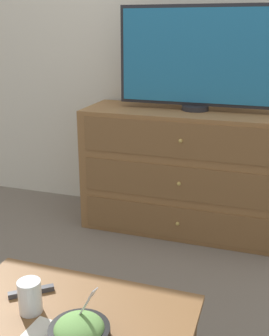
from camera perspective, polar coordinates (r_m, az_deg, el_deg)
name	(u,v)px	position (r m, az deg, el deg)	size (l,w,h in m)	color
ground_plane	(212,214)	(3.06, 10.50, -6.17)	(12.00, 12.00, 0.00)	#70665B
wall_back	(225,21)	(2.81, 12.21, 18.90)	(12.00, 0.05, 2.60)	silver
dresser	(187,172)	(2.70, 7.11, -0.48)	(1.30, 0.47, 0.78)	olive
tv	(198,58)	(2.59, 8.53, 14.53)	(0.95, 0.16, 0.61)	#232328
coffee_table	(70,332)	(1.47, -8.67, -21.12)	(0.78, 0.48, 0.40)	brown
takeout_bowl	(79,331)	(1.32, -7.49, -21.05)	(0.18, 0.18, 0.17)	black
drink_cup	(30,298)	(1.44, -13.96, -16.77)	(0.08, 0.08, 0.11)	beige
remote_control	(31,291)	(1.54, -13.81, -15.93)	(0.14, 0.11, 0.02)	#38383D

